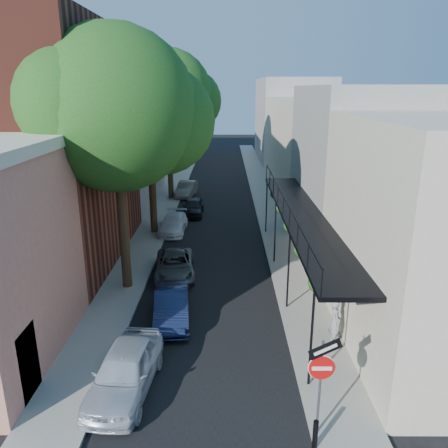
{
  "coord_description": "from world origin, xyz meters",
  "views": [
    {
      "loc": [
        0.73,
        -8.42,
        8.86
      ],
      "look_at": [
        0.66,
        11.0,
        2.8
      ],
      "focal_mm": 35.0,
      "sensor_mm": 36.0,
      "label": 1
    }
  ],
  "objects_px": {
    "parked_car_b": "(172,306)",
    "parked_car_c": "(175,265)",
    "oak_far": "(174,96)",
    "parked_car_d": "(174,224)",
    "oak_mid": "(156,120)",
    "parked_car_f": "(186,189)",
    "bollard": "(315,434)",
    "sign_post": "(322,371)",
    "pedestrian": "(335,322)",
    "parked_car_a": "(125,370)",
    "oak_near": "(127,113)",
    "parked_car_e": "(193,207)"
  },
  "relations": [
    {
      "from": "bollard",
      "to": "pedestrian",
      "type": "distance_m",
      "value": 5.03
    },
    {
      "from": "parked_car_a",
      "to": "pedestrian",
      "type": "bearing_deg",
      "value": 24.67
    },
    {
      "from": "oak_far",
      "to": "parked_car_c",
      "type": "xyz_separation_m",
      "value": [
        1.6,
        -15.87,
        -7.7
      ]
    },
    {
      "from": "parked_car_f",
      "to": "parked_car_e",
      "type": "bearing_deg",
      "value": -73.86
    },
    {
      "from": "oak_mid",
      "to": "parked_car_b",
      "type": "bearing_deg",
      "value": -79.73
    },
    {
      "from": "bollard",
      "to": "pedestrian",
      "type": "xyz_separation_m",
      "value": [
        1.6,
        4.75,
        0.46
      ]
    },
    {
      "from": "parked_car_d",
      "to": "oak_far",
      "type": "bearing_deg",
      "value": 96.55
    },
    {
      "from": "oak_near",
      "to": "parked_car_d",
      "type": "height_order",
      "value": "oak_near"
    },
    {
      "from": "parked_car_e",
      "to": "oak_near",
      "type": "bearing_deg",
      "value": -97.55
    },
    {
      "from": "parked_car_d",
      "to": "pedestrian",
      "type": "bearing_deg",
      "value": -59.21
    },
    {
      "from": "parked_car_f",
      "to": "pedestrian",
      "type": "bearing_deg",
      "value": -65.96
    },
    {
      "from": "bollard",
      "to": "parked_car_b",
      "type": "bearing_deg",
      "value": 123.73
    },
    {
      "from": "bollard",
      "to": "oak_far",
      "type": "xyz_separation_m",
      "value": [
        -6.35,
        26.77,
        7.74
      ]
    },
    {
      "from": "parked_car_b",
      "to": "parked_car_e",
      "type": "bearing_deg",
      "value": 85.09
    },
    {
      "from": "parked_car_f",
      "to": "oak_mid",
      "type": "bearing_deg",
      "value": -88.37
    },
    {
      "from": "oak_near",
      "to": "oak_far",
      "type": "relative_size",
      "value": 0.96
    },
    {
      "from": "sign_post",
      "to": "oak_far",
      "type": "relative_size",
      "value": 0.25
    },
    {
      "from": "sign_post",
      "to": "parked_car_f",
      "type": "relative_size",
      "value": 0.78
    },
    {
      "from": "oak_far",
      "to": "parked_car_c",
      "type": "distance_m",
      "value": 17.71
    },
    {
      "from": "oak_mid",
      "to": "parked_car_f",
      "type": "bearing_deg",
      "value": 85.19
    },
    {
      "from": "oak_near",
      "to": "parked_car_f",
      "type": "relative_size",
      "value": 2.97
    },
    {
      "from": "oak_near",
      "to": "parked_car_e",
      "type": "distance_m",
      "value": 14.11
    },
    {
      "from": "parked_car_a",
      "to": "parked_car_d",
      "type": "bearing_deg",
      "value": 96.49
    },
    {
      "from": "parked_car_c",
      "to": "parked_car_f",
      "type": "bearing_deg",
      "value": 87.32
    },
    {
      "from": "parked_car_d",
      "to": "sign_post",
      "type": "bearing_deg",
      "value": -69.77
    },
    {
      "from": "oak_far",
      "to": "parked_car_e",
      "type": "bearing_deg",
      "value": -71.03
    },
    {
      "from": "sign_post",
      "to": "parked_car_a",
      "type": "height_order",
      "value": "sign_post"
    },
    {
      "from": "parked_car_c",
      "to": "pedestrian",
      "type": "relative_size",
      "value": 2.35
    },
    {
      "from": "oak_mid",
      "to": "oak_far",
      "type": "bearing_deg",
      "value": 89.59
    },
    {
      "from": "parked_car_e",
      "to": "pedestrian",
      "type": "xyz_separation_m",
      "value": [
        6.22,
        -16.97,
        0.38
      ]
    },
    {
      "from": "bollard",
      "to": "parked_car_d",
      "type": "height_order",
      "value": "parked_car_d"
    },
    {
      "from": "parked_car_b",
      "to": "parked_car_e",
      "type": "relative_size",
      "value": 1.07
    },
    {
      "from": "pedestrian",
      "to": "sign_post",
      "type": "bearing_deg",
      "value": 161.01
    },
    {
      "from": "sign_post",
      "to": "oak_mid",
      "type": "distance_m",
      "value": 19.14
    },
    {
      "from": "parked_car_c",
      "to": "parked_car_e",
      "type": "height_order",
      "value": "parked_car_e"
    },
    {
      "from": "parked_car_b",
      "to": "parked_car_c",
      "type": "xyz_separation_m",
      "value": [
        -0.35,
        4.31,
        -0.06
      ]
    },
    {
      "from": "pedestrian",
      "to": "parked_car_a",
      "type": "bearing_deg",
      "value": 108.9
    },
    {
      "from": "oak_near",
      "to": "parked_car_a",
      "type": "xyz_separation_m",
      "value": [
        1.06,
        -7.42,
        -7.18
      ]
    },
    {
      "from": "sign_post",
      "to": "pedestrian",
      "type": "bearing_deg",
      "value": 71.38
    },
    {
      "from": "parked_car_b",
      "to": "parked_car_d",
      "type": "height_order",
      "value": "parked_car_b"
    },
    {
      "from": "oak_mid",
      "to": "parked_car_c",
      "type": "height_order",
      "value": "oak_mid"
    },
    {
      "from": "parked_car_a",
      "to": "parked_car_b",
      "type": "relative_size",
      "value": 1.09
    },
    {
      "from": "parked_car_b",
      "to": "parked_car_d",
      "type": "relative_size",
      "value": 0.98
    },
    {
      "from": "sign_post",
      "to": "oak_far",
      "type": "xyz_separation_m",
      "value": [
        -6.51,
        26.3,
        6.22
      ]
    },
    {
      "from": "parked_car_a",
      "to": "parked_car_b",
      "type": "height_order",
      "value": "parked_car_a"
    },
    {
      "from": "parked_car_e",
      "to": "parked_car_f",
      "type": "height_order",
      "value": "parked_car_f"
    },
    {
      "from": "bollard",
      "to": "parked_car_d",
      "type": "distance_m",
      "value": 18.6
    },
    {
      "from": "parked_car_d",
      "to": "parked_car_f",
      "type": "height_order",
      "value": "parked_car_f"
    },
    {
      "from": "parked_car_b",
      "to": "oak_near",
      "type": "bearing_deg",
      "value": 116.07
    },
    {
      "from": "bollard",
      "to": "parked_car_c",
      "type": "xyz_separation_m",
      "value": [
        -4.75,
        10.9,
        0.04
      ]
    }
  ]
}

